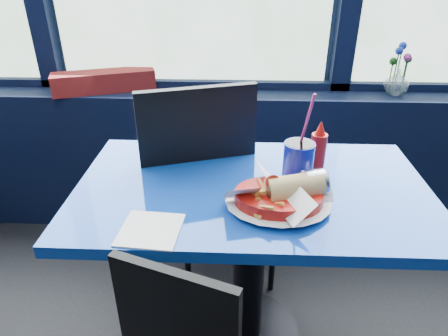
{
  "coord_description": "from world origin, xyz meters",
  "views": [
    {
      "loc": [
        0.25,
        0.83,
        1.45
      ],
      "look_at": [
        0.2,
        1.98,
        0.83
      ],
      "focal_mm": 32.0,
      "sensor_mm": 36.0,
      "label": 1
    }
  ],
  "objects_px": {
    "chair_near_back": "(212,178)",
    "food_basket": "(281,196)",
    "planter_box": "(104,81)",
    "flower_vase": "(397,79)",
    "soda_cup": "(298,164)",
    "near_table": "(251,228)",
    "ketchup_bottle": "(318,152)"
  },
  "relations": [
    {
      "from": "ketchup_bottle",
      "to": "soda_cup",
      "type": "height_order",
      "value": "soda_cup"
    },
    {
      "from": "chair_near_back",
      "to": "soda_cup",
      "type": "xyz_separation_m",
      "value": [
        0.31,
        -0.31,
        0.24
      ]
    },
    {
      "from": "planter_box",
      "to": "flower_vase",
      "type": "xyz_separation_m",
      "value": [
        1.52,
        0.01,
        0.03
      ]
    },
    {
      "from": "soda_cup",
      "to": "flower_vase",
      "type": "bearing_deg",
      "value": 55.19
    },
    {
      "from": "ketchup_bottle",
      "to": "near_table",
      "type": "bearing_deg",
      "value": -158.98
    },
    {
      "from": "flower_vase",
      "to": "food_basket",
      "type": "height_order",
      "value": "flower_vase"
    },
    {
      "from": "near_table",
      "to": "planter_box",
      "type": "xyz_separation_m",
      "value": [
        -0.76,
        0.86,
        0.28
      ]
    },
    {
      "from": "near_table",
      "to": "soda_cup",
      "type": "relative_size",
      "value": 3.53
    },
    {
      "from": "food_basket",
      "to": "flower_vase",
      "type": "bearing_deg",
      "value": 63.7
    },
    {
      "from": "planter_box",
      "to": "flower_vase",
      "type": "bearing_deg",
      "value": -18.9
    },
    {
      "from": "flower_vase",
      "to": "near_table",
      "type": "bearing_deg",
      "value": -130.84
    },
    {
      "from": "flower_vase",
      "to": "food_basket",
      "type": "distance_m",
      "value": 1.2
    },
    {
      "from": "near_table",
      "to": "chair_near_back",
      "type": "xyz_separation_m",
      "value": [
        -0.16,
        0.31,
        0.03
      ]
    },
    {
      "from": "soda_cup",
      "to": "near_table",
      "type": "bearing_deg",
      "value": -179.6
    },
    {
      "from": "near_table",
      "to": "chair_near_back",
      "type": "height_order",
      "value": "chair_near_back"
    },
    {
      "from": "chair_near_back",
      "to": "food_basket",
      "type": "xyz_separation_m",
      "value": [
        0.24,
        -0.44,
        0.19
      ]
    },
    {
      "from": "planter_box",
      "to": "food_basket",
      "type": "xyz_separation_m",
      "value": [
        0.85,
        -0.98,
        -0.06
      ]
    },
    {
      "from": "near_table",
      "to": "flower_vase",
      "type": "distance_m",
      "value": 1.19
    },
    {
      "from": "flower_vase",
      "to": "ketchup_bottle",
      "type": "height_order",
      "value": "flower_vase"
    },
    {
      "from": "ketchup_bottle",
      "to": "soda_cup",
      "type": "distance_m",
      "value": 0.12
    },
    {
      "from": "flower_vase",
      "to": "ketchup_bottle",
      "type": "xyz_separation_m",
      "value": [
        -0.53,
        -0.79,
        -0.04
      ]
    },
    {
      "from": "near_table",
      "to": "flower_vase",
      "type": "height_order",
      "value": "flower_vase"
    },
    {
      "from": "near_table",
      "to": "food_basket",
      "type": "xyz_separation_m",
      "value": [
        0.08,
        -0.12,
        0.22
      ]
    },
    {
      "from": "chair_near_back",
      "to": "food_basket",
      "type": "height_order",
      "value": "chair_near_back"
    },
    {
      "from": "soda_cup",
      "to": "ketchup_bottle",
      "type": "bearing_deg",
      "value": 47.72
    },
    {
      "from": "planter_box",
      "to": "food_basket",
      "type": "bearing_deg",
      "value": -68.61
    },
    {
      "from": "flower_vase",
      "to": "soda_cup",
      "type": "xyz_separation_m",
      "value": [
        -0.61,
        -0.87,
        -0.04
      ]
    },
    {
      "from": "chair_near_back",
      "to": "ketchup_bottle",
      "type": "distance_m",
      "value": 0.51
    },
    {
      "from": "near_table",
      "to": "soda_cup",
      "type": "xyz_separation_m",
      "value": [
        0.15,
        0.0,
        0.27
      ]
    },
    {
      "from": "flower_vase",
      "to": "soda_cup",
      "type": "bearing_deg",
      "value": -124.81
    },
    {
      "from": "ketchup_bottle",
      "to": "soda_cup",
      "type": "relative_size",
      "value": 0.61
    },
    {
      "from": "planter_box",
      "to": "flower_vase",
      "type": "height_order",
      "value": "flower_vase"
    }
  ]
}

